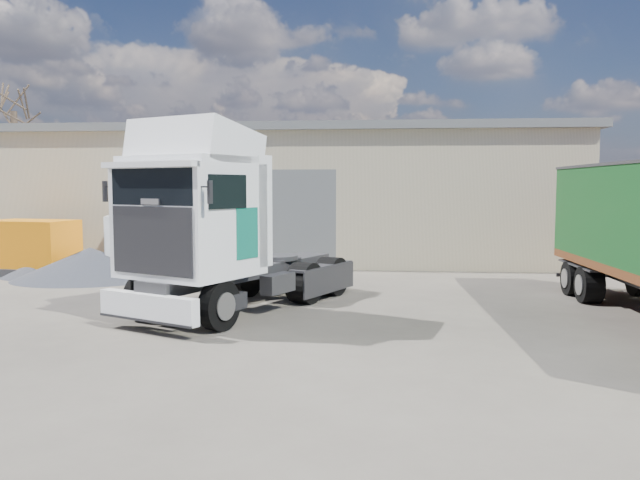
# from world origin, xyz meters

# --- Properties ---
(ground) EXTENTS (120.00, 120.00, 0.00)m
(ground) POSITION_xyz_m (0.00, 0.00, 0.00)
(ground) COLOR black
(ground) RESTS_ON ground
(warehouse) EXTENTS (30.60, 12.60, 5.42)m
(warehouse) POSITION_xyz_m (-6.00, 16.00, 2.66)
(warehouse) COLOR #C6B598
(warehouse) RESTS_ON ground
(bare_tree) EXTENTS (4.00, 4.00, 9.60)m
(bare_tree) POSITION_xyz_m (-18.00, 20.00, 7.92)
(bare_tree) COLOR #382B21
(bare_tree) RESTS_ON ground
(tractor_unit) EXTENTS (5.08, 6.97, 4.47)m
(tractor_unit) POSITION_xyz_m (-2.27, 1.94, 1.88)
(tractor_unit) COLOR black
(tractor_unit) RESTS_ON ground
(panel_van) EXTENTS (3.23, 5.32, 2.03)m
(panel_van) POSITION_xyz_m (-6.95, 9.60, 1.05)
(panel_van) COLOR black
(panel_van) RESTS_ON ground
(orange_skip) EXTENTS (3.23, 2.32, 1.86)m
(orange_skip) POSITION_xyz_m (-10.25, 7.94, 0.81)
(orange_skip) COLOR #2D2D30
(orange_skip) RESTS_ON ground
(gravel_heap) EXTENTS (6.58, 6.07, 1.02)m
(gravel_heap) POSITION_xyz_m (-7.94, 7.20, 0.48)
(gravel_heap) COLOR black
(gravel_heap) RESTS_ON ground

